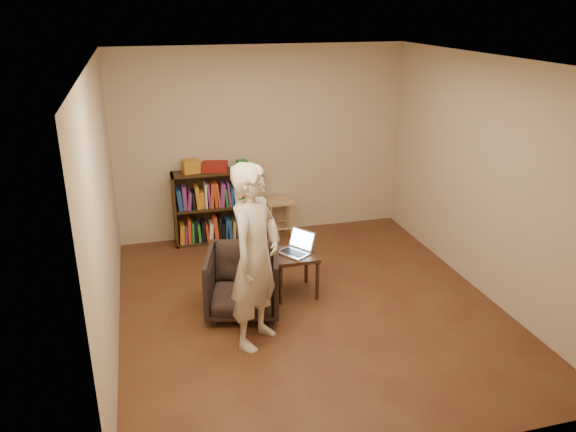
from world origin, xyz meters
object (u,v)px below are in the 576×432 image
object	(u,v)px
laptop	(297,248)
person	(255,257)
armchair	(243,282)
bookshelf	(218,210)
stool	(278,206)
side_table	(294,260)

from	to	relation	value
laptop	person	xyz separation A→B (m)	(-0.65, -0.86, 0.35)
armchair	laptop	size ratio (longest dim) A/B	1.73
bookshelf	stool	size ratio (longest dim) A/B	2.22
laptop	stool	bearing A→B (deg)	138.25
side_table	laptop	distance (m)	0.15
side_table	person	bearing A→B (deg)	-126.10
bookshelf	armchair	xyz separation A→B (m)	(-0.04, -2.00, -0.09)
side_table	person	distance (m)	1.15
stool	side_table	world-z (taller)	stool
person	bookshelf	bearing A→B (deg)	41.26
bookshelf	stool	bearing A→B (deg)	-4.37
armchair	bookshelf	bearing A→B (deg)	103.21
armchair	person	size ratio (longest dim) A/B	0.43
stool	laptop	world-z (taller)	laptop
armchair	side_table	distance (m)	0.68
stool	person	distance (m)	2.70
laptop	bookshelf	bearing A→B (deg)	165.53
armchair	side_table	size ratio (longest dim) A/B	1.57
armchair	person	distance (m)	0.80
armchair	laptop	bearing A→B (deg)	37.00
person	side_table	bearing A→B (deg)	5.61
stool	armchair	xyz separation A→B (m)	(-0.87, -1.93, -0.09)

